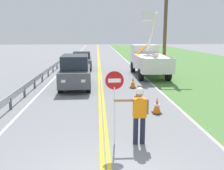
# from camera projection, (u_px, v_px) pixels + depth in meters

# --- Properties ---
(grass_verge_right) EXTENTS (16.00, 110.00, 0.01)m
(grass_verge_right) POSITION_uv_depth(u_px,v_px,m) (212.00, 68.00, 26.06)
(grass_verge_right) COLOR #517F3D
(grass_verge_right) RESTS_ON ground
(centerline_yellow_left) EXTENTS (0.11, 110.00, 0.01)m
(centerline_yellow_left) POSITION_uv_depth(u_px,v_px,m) (98.00, 68.00, 25.39)
(centerline_yellow_left) COLOR yellow
(centerline_yellow_left) RESTS_ON ground
(centerline_yellow_right) EXTENTS (0.11, 110.00, 0.01)m
(centerline_yellow_right) POSITION_uv_depth(u_px,v_px,m) (100.00, 68.00, 25.40)
(centerline_yellow_right) COLOR yellow
(centerline_yellow_right) RESTS_ON ground
(edge_line_right) EXTENTS (0.12, 110.00, 0.01)m
(edge_line_right) POSITION_uv_depth(u_px,v_px,m) (135.00, 68.00, 25.60)
(edge_line_right) COLOR silver
(edge_line_right) RESTS_ON ground
(edge_line_left) EXTENTS (0.12, 110.00, 0.01)m
(edge_line_left) POSITION_uv_depth(u_px,v_px,m) (63.00, 69.00, 25.19)
(edge_line_left) COLOR silver
(edge_line_left) RESTS_ON ground
(flagger_worker) EXTENTS (1.09, 0.25, 1.83)m
(flagger_worker) POSITION_uv_depth(u_px,v_px,m) (139.00, 112.00, 7.82)
(flagger_worker) COLOR #1E2338
(flagger_worker) RESTS_ON ground
(stop_sign_paddle) EXTENTS (0.56, 0.04, 2.33)m
(stop_sign_paddle) POSITION_uv_depth(u_px,v_px,m) (114.00, 92.00, 7.64)
(stop_sign_paddle) COLOR silver
(stop_sign_paddle) RESTS_ON ground
(utility_bucket_truck) EXTENTS (2.67, 6.81, 5.31)m
(utility_bucket_truck) POSITION_uv_depth(u_px,v_px,m) (148.00, 59.00, 21.03)
(utility_bucket_truck) COLOR white
(utility_bucket_truck) RESTS_ON ground
(oncoming_suv_nearest) EXTENTS (2.01, 4.65, 2.10)m
(oncoming_suv_nearest) POSITION_uv_depth(u_px,v_px,m) (75.00, 71.00, 16.21)
(oncoming_suv_nearest) COLOR #4C5156
(oncoming_suv_nearest) RESTS_ON ground
(oncoming_sedan_second) EXTENTS (1.98, 4.14, 1.70)m
(oncoming_sedan_second) POSITION_uv_depth(u_px,v_px,m) (82.00, 61.00, 24.83)
(oncoming_sedan_second) COLOR #4C5156
(oncoming_sedan_second) RESTS_ON ground
(utility_pole_near) EXTENTS (1.80, 0.28, 8.76)m
(utility_pole_near) POSITION_uv_depth(u_px,v_px,m) (165.00, 19.00, 20.32)
(utility_pole_near) COLOR brown
(utility_pole_near) RESTS_ON ground
(traffic_cone_lead) EXTENTS (0.40, 0.40, 0.70)m
(traffic_cone_lead) POSITION_uv_depth(u_px,v_px,m) (157.00, 106.00, 11.03)
(traffic_cone_lead) COLOR orange
(traffic_cone_lead) RESTS_ON ground
(traffic_cone_mid) EXTENTS (0.40, 0.40, 0.70)m
(traffic_cone_mid) POSITION_uv_depth(u_px,v_px,m) (138.00, 92.00, 13.69)
(traffic_cone_mid) COLOR orange
(traffic_cone_mid) RESTS_ON ground
(traffic_cone_tail) EXTENTS (0.40, 0.40, 0.70)m
(traffic_cone_tail) POSITION_uv_depth(u_px,v_px,m) (133.00, 83.00, 16.23)
(traffic_cone_tail) COLOR orange
(traffic_cone_tail) RESTS_ON ground
(guardrail_left_shoulder) EXTENTS (0.10, 32.00, 0.71)m
(guardrail_left_shoulder) POSITION_uv_depth(u_px,v_px,m) (45.00, 72.00, 19.36)
(guardrail_left_shoulder) COLOR #9EA0A3
(guardrail_left_shoulder) RESTS_ON ground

